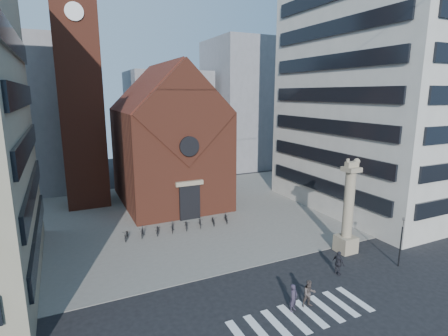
{
  "coord_description": "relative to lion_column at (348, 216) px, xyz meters",
  "views": [
    {
      "loc": [
        -12.62,
        -19.02,
        14.17
      ],
      "look_at": [
        0.12,
        8.0,
        7.75
      ],
      "focal_mm": 28.0,
      "sensor_mm": 36.0,
      "label": 1
    }
  ],
  "objects": [
    {
      "name": "bg_block_mid",
      "position": [
        -4.01,
        42.0,
        5.54
      ],
      "size": [
        14.0,
        12.0,
        18.0
      ],
      "primitive_type": "cube",
      "color": "gray",
      "rests_on": "ground"
    },
    {
      "name": "scooter_3",
      "position": [
        -12.94,
        11.15,
        -2.87
      ],
      "size": [
        0.99,
        1.86,
        1.07
      ],
      "primitive_type": "imported",
      "rotation": [
        0.0,
        0.0,
        -0.29
      ],
      "color": "black",
      "rests_on": "piazza"
    },
    {
      "name": "campanile",
      "position": [
        -20.01,
        25.0,
        12.28
      ],
      "size": [
        5.5,
        5.5,
        31.2
      ],
      "color": "brown",
      "rests_on": "ground"
    },
    {
      "name": "scooter_6",
      "position": [
        -8.28,
        11.15,
        -2.92
      ],
      "size": [
        1.14,
        1.95,
        0.97
      ],
      "primitive_type": "imported",
      "rotation": [
        0.0,
        0.0,
        -0.29
      ],
      "color": "black",
      "rests_on": "piazza"
    },
    {
      "name": "building_right",
      "position": [
        13.99,
        9.0,
        12.54
      ],
      "size": [
        18.0,
        22.0,
        32.0
      ],
      "primitive_type": "cube",
      "color": "beige",
      "rests_on": "ground"
    },
    {
      "name": "zebra_crossing",
      "position": [
        -9.46,
        -6.0,
        -3.45
      ],
      "size": [
        10.2,
        3.2,
        0.01
      ],
      "primitive_type": null,
      "color": "white",
      "rests_on": "ground"
    },
    {
      "name": "scooter_2",
      "position": [
        -14.49,
        11.15,
        -2.92
      ],
      "size": [
        1.14,
        1.95,
        0.97
      ],
      "primitive_type": "imported",
      "rotation": [
        0.0,
        0.0,
        -0.29
      ],
      "color": "black",
      "rests_on": "piazza"
    },
    {
      "name": "scooter_0",
      "position": [
        -17.6,
        11.15,
        -2.92
      ],
      "size": [
        1.14,
        1.95,
        0.97
      ],
      "primitive_type": "imported",
      "rotation": [
        0.0,
        0.0,
        -0.29
      ],
      "color": "black",
      "rests_on": "piazza"
    },
    {
      "name": "pedestrian_1",
      "position": [
        -8.4,
        -5.3,
        -2.5
      ],
      "size": [
        1.05,
        0.89,
        1.92
      ],
      "primitive_type": "imported",
      "rotation": [
        0.0,
        0.0,
        -0.19
      ],
      "color": "#4E423E",
      "rests_on": "ground"
    },
    {
      "name": "lion_column",
      "position": [
        0.0,
        0.0,
        0.0
      ],
      "size": [
        1.63,
        1.6,
        8.68
      ],
      "color": "gray",
      "rests_on": "ground"
    },
    {
      "name": "pedestrian_2",
      "position": [
        -3.56,
        -2.88,
        -2.48
      ],
      "size": [
        0.6,
        1.19,
        1.96
      ],
      "primitive_type": "imported",
      "rotation": [
        0.0,
        0.0,
        1.68
      ],
      "color": "#24232A",
      "rests_on": "ground"
    },
    {
      "name": "bg_block_left",
      "position": [
        -30.01,
        37.0,
        7.54
      ],
      "size": [
        16.0,
        14.0,
        22.0
      ],
      "primitive_type": "cube",
      "color": "gray",
      "rests_on": "ground"
    },
    {
      "name": "church",
      "position": [
        -10.01,
        22.04,
        4.53
      ],
      "size": [
        12.0,
        16.65,
        18.0
      ],
      "color": "brown",
      "rests_on": "ground"
    },
    {
      "name": "traffic_light",
      "position": [
        1.99,
        -4.0,
        -1.17
      ],
      "size": [
        0.13,
        0.16,
        4.3
      ],
      "color": "black",
      "rests_on": "ground"
    },
    {
      "name": "piazza",
      "position": [
        -10.01,
        16.0,
        -3.43
      ],
      "size": [
        46.0,
        30.0,
        0.05
      ],
      "primitive_type": "cube",
      "color": "gray",
      "rests_on": "ground"
    },
    {
      "name": "pedestrian_0",
      "position": [
        -9.64,
        -5.24,
        -2.51
      ],
      "size": [
        0.82,
        0.72,
        1.9
      ],
      "primitive_type": "imported",
      "rotation": [
        0.0,
        0.0,
        0.47
      ],
      "color": "#302838",
      "rests_on": "ground"
    },
    {
      "name": "bg_block_right",
      "position": [
        11.99,
        39.0,
        8.54
      ],
      "size": [
        16.0,
        14.0,
        24.0
      ],
      "primitive_type": "cube",
      "color": "gray",
      "rests_on": "ground"
    },
    {
      "name": "ground",
      "position": [
        -10.01,
        -3.0,
        -3.46
      ],
      "size": [
        120.0,
        120.0,
        0.0
      ],
      "primitive_type": "plane",
      "color": "black",
      "rests_on": "ground"
    },
    {
      "name": "scooter_1",
      "position": [
        -16.05,
        11.15,
        -2.87
      ],
      "size": [
        0.99,
        1.86,
        1.07
      ],
      "primitive_type": "imported",
      "rotation": [
        0.0,
        0.0,
        -0.29
      ],
      "color": "black",
      "rests_on": "piazza"
    },
    {
      "name": "scooter_4",
      "position": [
        -11.39,
        11.15,
        -2.92
      ],
      "size": [
        1.14,
        1.95,
        0.97
      ],
      "primitive_type": "imported",
      "rotation": [
        0.0,
        0.0,
        -0.29
      ],
      "color": "black",
      "rests_on": "piazza"
    },
    {
      "name": "scooter_7",
      "position": [
        -6.73,
        11.15,
        -2.87
      ],
      "size": [
        0.99,
        1.86,
        1.07
      ],
      "primitive_type": "imported",
      "rotation": [
        0.0,
        0.0,
        -0.29
      ],
      "color": "black",
      "rests_on": "piazza"
    },
    {
      "name": "scooter_5",
      "position": [
        -9.83,
        11.15,
        -2.87
      ],
      "size": [
        0.99,
        1.86,
        1.07
      ],
      "primitive_type": "imported",
      "rotation": [
        0.0,
        0.0,
        -0.29
      ],
      "color": "black",
      "rests_on": "piazza"
    }
  ]
}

